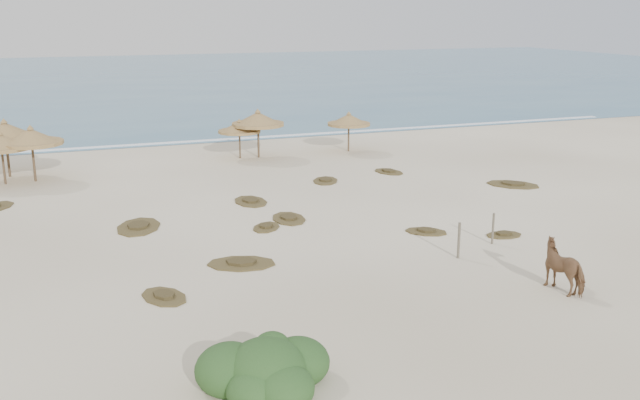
% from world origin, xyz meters
% --- Properties ---
extents(ground, '(160.00, 160.00, 0.00)m').
position_xyz_m(ground, '(0.00, 0.00, 0.00)').
color(ground, '#F1E6C6').
rests_on(ground, ground).
extents(ocean, '(200.00, 100.00, 0.01)m').
position_xyz_m(ocean, '(0.00, 75.00, 0.00)').
color(ocean, '#2D6187').
rests_on(ocean, ground).
extents(foam_line, '(70.00, 0.60, 0.01)m').
position_xyz_m(foam_line, '(0.00, 26.00, 0.00)').
color(foam_line, white).
rests_on(foam_line, ground).
extents(palapa_0, '(4.38, 4.38, 3.21)m').
position_xyz_m(palapa_0, '(-10.64, 18.76, 2.49)').
color(palapa_0, brown).
rests_on(palapa_0, ground).
extents(palapa_1, '(3.27, 3.27, 2.84)m').
position_xyz_m(palapa_1, '(-10.77, 16.98, 2.21)').
color(palapa_1, brown).
rests_on(palapa_1, ground).
extents(palapa_2, '(4.05, 4.05, 3.03)m').
position_xyz_m(palapa_2, '(-9.29, 17.11, 2.35)').
color(palapa_2, brown).
rests_on(palapa_2, ground).
extents(palapa_3, '(3.67, 3.67, 3.02)m').
position_xyz_m(palapa_3, '(3.57, 19.15, 2.34)').
color(palapa_3, brown).
rests_on(palapa_3, ground).
extents(palapa_4, '(3.30, 3.30, 2.44)m').
position_xyz_m(palapa_4, '(2.43, 19.30, 1.90)').
color(palapa_4, brown).
rests_on(palapa_4, ground).
extents(palapa_5, '(3.57, 3.57, 2.59)m').
position_xyz_m(palapa_5, '(9.54, 19.06, 2.01)').
color(palapa_5, brown).
rests_on(palapa_5, ground).
extents(horse, '(1.20, 2.03, 1.60)m').
position_xyz_m(horse, '(7.23, -5.13, 0.80)').
color(horse, brown).
rests_on(horse, ground).
extents(fence_post_near, '(0.12, 0.12, 1.36)m').
position_xyz_m(fence_post_near, '(5.59, -1.24, 0.68)').
color(fence_post_near, '#655C4B').
rests_on(fence_post_near, ground).
extents(fence_post_far, '(0.11, 0.11, 1.24)m').
position_xyz_m(fence_post_far, '(7.70, -0.25, 0.62)').
color(fence_post_far, '#655C4B').
rests_on(fence_post_far, ground).
extents(bush, '(3.34, 2.94, 1.49)m').
position_xyz_m(bush, '(-3.63, -7.88, 0.49)').
color(bush, '#2E5524').
rests_on(bush, ground).
extents(scrub_1, '(2.47, 3.12, 0.16)m').
position_xyz_m(scrub_1, '(-5.07, 6.67, 0.05)').
color(scrub_1, brown).
rests_on(scrub_1, ground).
extents(scrub_2, '(1.77, 1.93, 0.16)m').
position_xyz_m(scrub_2, '(-0.04, 4.77, 0.05)').
color(scrub_2, brown).
rests_on(scrub_2, ground).
extents(scrub_3, '(1.53, 2.24, 0.16)m').
position_xyz_m(scrub_3, '(1.24, 5.67, 0.05)').
color(scrub_3, brown).
rests_on(scrub_3, ground).
extents(scrub_4, '(2.06, 1.93, 0.16)m').
position_xyz_m(scrub_4, '(5.98, 1.94, 0.05)').
color(scrub_4, brown).
rests_on(scrub_4, ground).
extents(scrub_5, '(3.18, 3.16, 0.16)m').
position_xyz_m(scrub_5, '(14.12, 7.61, 0.05)').
color(scrub_5, brown).
rests_on(scrub_5, ground).
extents(scrub_7, '(2.04, 2.37, 0.16)m').
position_xyz_m(scrub_7, '(5.23, 11.77, 0.05)').
color(scrub_7, brown).
rests_on(scrub_7, ground).
extents(scrub_9, '(2.87, 2.32, 0.16)m').
position_xyz_m(scrub_9, '(-2.08, 0.84, 0.05)').
color(scrub_9, brown).
rests_on(scrub_9, ground).
extents(scrub_10, '(1.78, 2.22, 0.16)m').
position_xyz_m(scrub_10, '(9.33, 12.58, 0.05)').
color(scrub_10, brown).
rests_on(scrub_10, ground).
extents(scrub_11, '(1.84, 2.21, 0.16)m').
position_xyz_m(scrub_11, '(-5.14, -1.31, 0.05)').
color(scrub_11, brown).
rests_on(scrub_11, ground).
extents(scrub_12, '(1.57, 1.07, 0.16)m').
position_xyz_m(scrub_12, '(8.72, 0.45, 0.05)').
color(scrub_12, brown).
rests_on(scrub_12, ground).
extents(scrub_13, '(1.60, 2.34, 0.16)m').
position_xyz_m(scrub_13, '(0.40, 9.02, 0.05)').
color(scrub_13, brown).
rests_on(scrub_13, ground).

